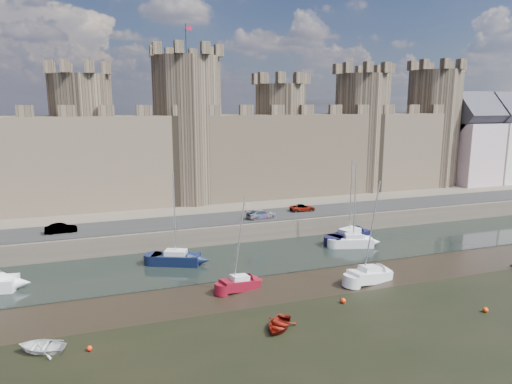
# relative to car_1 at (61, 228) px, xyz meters

# --- Properties ---
(ground) EXTENTS (160.00, 160.00, 0.00)m
(ground) POSITION_rel_car_1_xyz_m (16.91, -33.62, -3.12)
(ground) COLOR black
(ground) RESTS_ON ground
(water_channel) EXTENTS (160.00, 12.00, 0.08)m
(water_channel) POSITION_rel_car_1_xyz_m (16.91, -9.62, -3.08)
(water_channel) COLOR black
(water_channel) RESTS_ON ground
(quay) EXTENTS (160.00, 60.00, 2.50)m
(quay) POSITION_rel_car_1_xyz_m (16.91, 26.38, -1.87)
(quay) COLOR #4C443A
(quay) RESTS_ON ground
(road) EXTENTS (160.00, 7.00, 0.10)m
(road) POSITION_rel_car_1_xyz_m (16.91, 0.38, -0.57)
(road) COLOR black
(road) RESTS_ON quay
(castle) EXTENTS (108.50, 11.00, 29.00)m
(castle) POSITION_rel_car_1_xyz_m (16.27, 14.38, 8.55)
(castle) COLOR #42382B
(castle) RESTS_ON quay
(car_1) EXTENTS (3.80, 1.45, 1.24)m
(car_1) POSITION_rel_car_1_xyz_m (0.00, 0.00, 0.00)
(car_1) COLOR gray
(car_1) RESTS_ON quay
(car_2) EXTENTS (4.63, 2.42, 1.28)m
(car_2) POSITION_rel_car_1_xyz_m (25.96, -1.16, 0.02)
(car_2) COLOR gray
(car_2) RESTS_ON quay
(car_3) EXTENTS (3.93, 2.01, 1.06)m
(car_3) POSITION_rel_car_1_xyz_m (33.20, 0.91, -0.09)
(car_3) COLOR gray
(car_3) RESTS_ON quay
(sailboat_1) EXTENTS (5.81, 4.10, 10.87)m
(sailboat_1) POSITION_rel_car_1_xyz_m (12.68, -9.09, -2.28)
(sailboat_1) COLOR black
(sailboat_1) RESTS_ON ground
(sailboat_2) EXTENTS (5.30, 3.22, 10.71)m
(sailboat_2) POSITION_rel_car_1_xyz_m (35.45, -9.87, -2.27)
(sailboat_2) COLOR white
(sailboat_2) RESTS_ON ground
(sailboat_3) EXTENTS (6.77, 4.35, 11.08)m
(sailboat_3) POSITION_rel_car_1_xyz_m (36.22, -7.57, -2.28)
(sailboat_3) COLOR black
(sailboat_3) RESTS_ON ground
(sailboat_4) EXTENTS (4.32, 2.55, 9.48)m
(sailboat_4) POSITION_rel_car_1_xyz_m (17.56, -18.20, -2.41)
(sailboat_4) COLOR maroon
(sailboat_4) RESTS_ON ground
(sailboat_5) EXTENTS (5.27, 3.00, 10.71)m
(sailboat_5) POSITION_rel_car_1_xyz_m (31.00, -20.62, -2.35)
(sailboat_5) COLOR silver
(sailboat_5) RESTS_ON ground
(dinghy_4) EXTENTS (4.19, 4.34, 0.73)m
(dinghy_4) POSITION_rel_car_1_xyz_m (18.26, -27.02, -2.75)
(dinghy_4) COLOR maroon
(dinghy_4) RESTS_ON ground
(dinghy_6) EXTENTS (3.98, 3.36, 0.70)m
(dinghy_6) POSITION_rel_car_1_xyz_m (0.13, -24.58, -2.77)
(dinghy_6) COLOR silver
(dinghy_6) RESTS_ON ground
(buoy_1) EXTENTS (0.42, 0.42, 0.42)m
(buoy_1) POSITION_rel_car_1_xyz_m (3.49, -25.57, -2.91)
(buoy_1) COLOR #FF270B
(buoy_1) RESTS_ON ground
(buoy_3) EXTENTS (0.50, 0.50, 0.50)m
(buoy_3) POSITION_rel_car_1_xyz_m (25.74, -24.40, -2.87)
(buoy_3) COLOR red
(buoy_3) RESTS_ON ground
(buoy_5) EXTENTS (0.49, 0.49, 0.49)m
(buoy_5) POSITION_rel_car_1_xyz_m (36.80, -30.20, -2.88)
(buoy_5) COLOR #E1460A
(buoy_5) RESTS_ON ground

